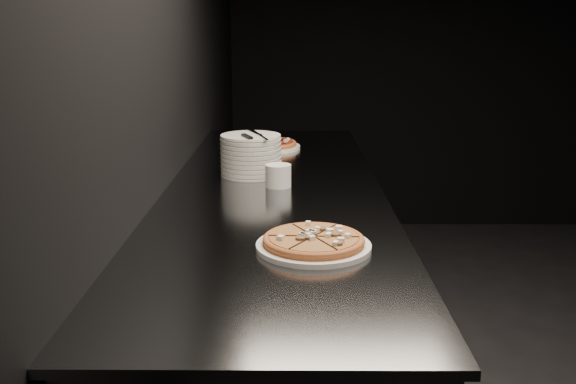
{
  "coord_description": "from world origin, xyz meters",
  "views": [
    {
      "loc": [
        -2.07,
        -2.15,
        1.46
      ],
      "look_at": [
        -2.08,
        -0.19,
        0.95
      ],
      "focal_mm": 40.0,
      "sensor_mm": 36.0,
      "label": 1
    }
  ],
  "objects_px": {
    "plate_stack": "(251,155)",
    "pizza_mushroom": "(314,242)",
    "cutlery": "(253,135)",
    "ramekin": "(278,175)",
    "pizza_tomato": "(267,145)",
    "counter": "(275,309)"
  },
  "relations": [
    {
      "from": "pizza_tomato",
      "to": "ramekin",
      "type": "distance_m",
      "value": 0.71
    },
    {
      "from": "pizza_tomato",
      "to": "cutlery",
      "type": "xyz_separation_m",
      "value": [
        -0.03,
        -0.54,
        0.14
      ]
    },
    {
      "from": "plate_stack",
      "to": "pizza_mushroom",
      "type": "bearing_deg",
      "value": -75.9
    },
    {
      "from": "plate_stack",
      "to": "cutlery",
      "type": "xyz_separation_m",
      "value": [
        0.01,
        -0.02,
        0.08
      ]
    },
    {
      "from": "cutlery",
      "to": "ramekin",
      "type": "height_order",
      "value": "cutlery"
    },
    {
      "from": "pizza_mushroom",
      "to": "plate_stack",
      "type": "height_order",
      "value": "plate_stack"
    },
    {
      "from": "pizza_mushroom",
      "to": "ramekin",
      "type": "distance_m",
      "value": 0.65
    },
    {
      "from": "counter",
      "to": "pizza_tomato",
      "type": "xyz_separation_m",
      "value": [
        -0.05,
        0.71,
        0.48
      ]
    },
    {
      "from": "pizza_mushroom",
      "to": "cutlery",
      "type": "xyz_separation_m",
      "value": [
        -0.2,
        0.81,
        0.14
      ]
    },
    {
      "from": "cutlery",
      "to": "ramekin",
      "type": "distance_m",
      "value": 0.23
    },
    {
      "from": "counter",
      "to": "cutlery",
      "type": "relative_size",
      "value": 10.26
    },
    {
      "from": "plate_stack",
      "to": "cutlery",
      "type": "distance_m",
      "value": 0.08
    },
    {
      "from": "counter",
      "to": "cutlery",
      "type": "height_order",
      "value": "cutlery"
    },
    {
      "from": "counter",
      "to": "pizza_tomato",
      "type": "relative_size",
      "value": 7.24
    },
    {
      "from": "ramekin",
      "to": "cutlery",
      "type": "bearing_deg",
      "value": 119.69
    },
    {
      "from": "pizza_mushroom",
      "to": "cutlery",
      "type": "bearing_deg",
      "value": 103.79
    },
    {
      "from": "ramekin",
      "to": "counter",
      "type": "bearing_deg",
      "value": -167.26
    },
    {
      "from": "counter",
      "to": "pizza_tomato",
      "type": "height_order",
      "value": "pizza_tomato"
    },
    {
      "from": "pizza_tomato",
      "to": "plate_stack",
      "type": "bearing_deg",
      "value": -94.49
    },
    {
      "from": "pizza_tomato",
      "to": "plate_stack",
      "type": "relative_size",
      "value": 1.51
    },
    {
      "from": "counter",
      "to": "plate_stack",
      "type": "distance_m",
      "value": 0.57
    },
    {
      "from": "cutlery",
      "to": "pizza_tomato",
      "type": "bearing_deg",
      "value": 63.85
    }
  ]
}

